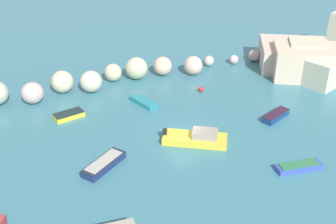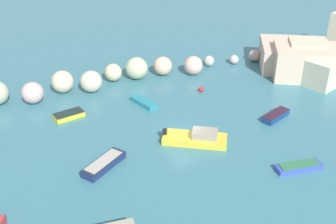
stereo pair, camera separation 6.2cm
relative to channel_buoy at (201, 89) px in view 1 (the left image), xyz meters
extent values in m
plane|color=teal|center=(-6.46, -8.29, -0.30)|extent=(160.00, 160.00, 0.00)
cube|color=beige|center=(15.03, -0.16, 1.79)|extent=(5.81, 5.75, 4.19)
cube|color=beige|center=(14.25, -3.83, 1.33)|extent=(5.53, 5.72, 3.26)
cube|color=beige|center=(15.08, 1.76, 1.28)|extent=(11.75, 11.47, 3.17)
cube|color=beige|center=(14.29, -1.59, 1.65)|extent=(10.16, 9.39, 3.90)
sphere|color=beige|center=(-18.46, 5.18, 0.92)|extent=(2.44, 2.44, 2.44)
sphere|color=beige|center=(-14.86, 6.65, 1.01)|extent=(2.62, 2.62, 2.62)
sphere|color=beige|center=(-11.77, 5.38, 0.98)|extent=(2.56, 2.56, 2.56)
sphere|color=beige|center=(-8.48, 7.35, 0.80)|extent=(2.20, 2.20, 2.20)
sphere|color=#B9BF97|center=(-5.57, 6.74, 1.09)|extent=(2.79, 2.79, 2.79)
sphere|color=beige|center=(-2.10, 6.54, 0.90)|extent=(2.40, 2.40, 2.40)
sphere|color=beige|center=(1.55, 5.06, 0.91)|extent=(2.42, 2.42, 2.42)
sphere|color=#BBB5A4|center=(4.82, 6.72, 0.40)|extent=(1.41, 1.41, 1.41)
sphere|color=#C1AEAB|center=(8.31, 5.95, 0.33)|extent=(1.26, 1.26, 1.26)
sphere|color=beige|center=(11.46, 5.67, 0.52)|extent=(1.64, 1.64, 1.64)
sphere|color=red|center=(0.00, 0.00, 0.00)|extent=(0.60, 0.60, 0.60)
cube|color=navy|center=(3.97, -8.93, -0.01)|extent=(3.79, 2.36, 0.58)
cube|color=#311A2B|center=(3.97, -8.93, 0.31)|extent=(3.71, 2.31, 0.06)
cube|color=gold|center=(13.90, 1.52, -0.03)|extent=(4.51, 2.38, 0.54)
cube|color=#234C93|center=(13.90, 1.52, 0.27)|extent=(3.83, 2.02, 0.08)
cube|color=gold|center=(-5.87, -9.56, 0.03)|extent=(6.20, 5.11, 0.66)
cube|color=#9E937F|center=(-5.10, -10.06, 0.70)|extent=(2.80, 2.57, 0.69)
cube|color=black|center=(-8.25, -7.99, 0.60)|extent=(0.54, 0.57, 0.50)
cube|color=teal|center=(-7.40, -0.31, -0.04)|extent=(2.16, 3.73, 0.53)
cube|color=#374FB5|center=(0.21, -16.99, -0.07)|extent=(4.19, 1.89, 0.47)
cube|color=#2D7047|center=(0.21, -16.99, 0.20)|extent=(3.56, 1.61, 0.08)
cube|color=navy|center=(-14.81, -9.84, -0.01)|extent=(4.45, 3.62, 0.58)
cube|color=#1C2634|center=(-14.81, -9.84, 0.31)|extent=(4.36, 3.55, 0.06)
cube|color=#ADA89E|center=(-14.81, -9.84, 0.32)|extent=(3.78, 3.08, 0.08)
cube|color=yellow|center=(-15.64, 0.19, -0.06)|extent=(3.29, 2.05, 0.49)
cube|color=#1C292A|center=(-15.64, 0.19, 0.22)|extent=(3.22, 2.01, 0.06)
camera|label=1|loc=(-21.68, -38.17, 20.56)|focal=43.67mm
camera|label=2|loc=(-21.62, -38.19, 20.56)|focal=43.67mm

